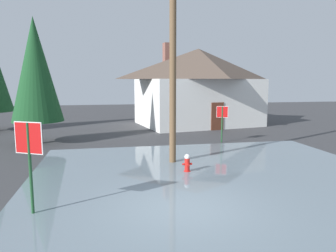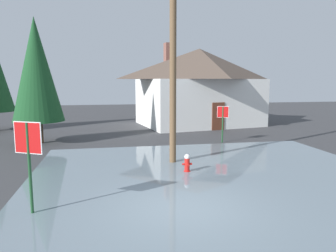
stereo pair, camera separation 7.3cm
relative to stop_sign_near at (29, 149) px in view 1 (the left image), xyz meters
name	(u,v)px [view 1 (the left image)]	position (x,y,z in m)	size (l,w,h in m)	color
ground_plane	(182,211)	(3.96, -0.35, -1.87)	(80.00, 80.00, 0.10)	#38383A
flood_puddle	(217,179)	(5.83, 2.00, -1.78)	(13.43, 12.03, 0.08)	slate
lane_stop_bar	(206,235)	(4.16, -1.89, -1.81)	(4.33, 0.30, 0.01)	silver
stop_sign_near	(29,149)	(0.00, 0.00, 0.00)	(0.75, 0.41, 2.51)	#1E4C28
fire_hydrant	(187,164)	(4.97, 3.03, -1.45)	(0.38, 0.32, 0.75)	red
utility_pole	(173,44)	(4.71, 4.55, 3.23)	(1.60, 0.28, 9.72)	brown
stop_sign_far	(222,117)	(8.48, 8.68, -0.34)	(0.61, 0.27, 2.10)	#1E4C28
house	(198,86)	(9.23, 16.28, 1.33)	(10.61, 8.41, 6.54)	silver
pine_tree_mid_left	(35,70)	(-1.84, 10.41, 2.32)	(2.81, 2.81, 7.04)	#4C3823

